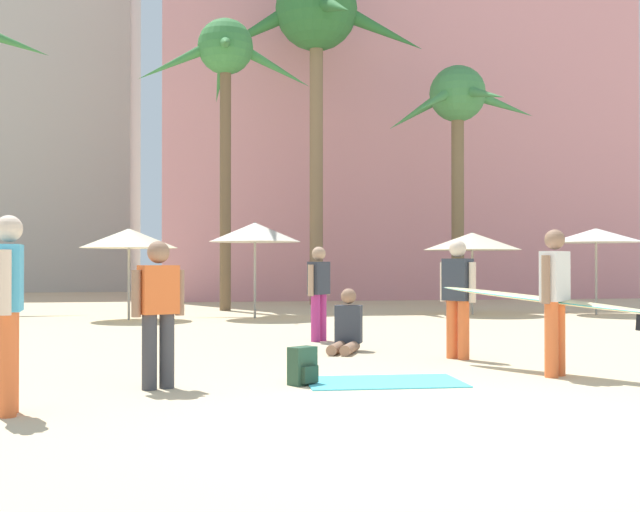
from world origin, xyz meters
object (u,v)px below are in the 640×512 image
cafe_umbrella_0 (472,241)px  person_far_left (9,305)px  cafe_umbrella_1 (596,235)px  cafe_umbrella_3 (255,232)px  backpack (303,367)px  cafe_umbrella_2 (129,238)px  palm_tree_center (458,109)px  person_mid_center (347,329)px  person_mid_left (319,290)px  palm_tree_far_right (225,67)px  person_near_right (458,294)px  person_mid_right (550,298)px  beach_towel (384,382)px  person_near_left (158,308)px  palm_tree_right (317,23)px

cafe_umbrella_0 → person_far_left: size_ratio=1.45×
cafe_umbrella_1 → cafe_umbrella_3: 8.97m
cafe_umbrella_0 → backpack: 12.90m
person_far_left → cafe_umbrella_2: bearing=-96.9°
palm_tree_center → person_mid_center: size_ratio=7.76×
person_far_left → person_mid_left: (3.83, 6.06, -0.08)m
palm_tree_far_right → person_near_right: palm_tree_far_right is taller
palm_tree_center → person_mid_right: palm_tree_center is taller
palm_tree_far_right → cafe_umbrella_0: (6.34, -2.82, -5.04)m
palm_tree_center → person_mid_left: 13.47m
beach_towel → person_mid_center: person_mid_center is taller
palm_tree_far_right → person_mid_left: palm_tree_far_right is taller
palm_tree_far_right → cafe_umbrella_2: palm_tree_far_right is taller
person_near_right → palm_tree_center: bearing=-143.3°
cafe_umbrella_3 → person_mid_right: cafe_umbrella_3 is taller
palm_tree_center → palm_tree_far_right: 7.63m
person_near_right → person_near_left: size_ratio=1.06×
cafe_umbrella_3 → person_mid_center: size_ratio=2.37×
person_mid_right → person_mid_left: bearing=-15.6°
cafe_umbrella_1 → person_near_left: cafe_umbrella_1 is taller
person_mid_right → person_far_left: (-5.88, -1.53, 0.04)m
cafe_umbrella_2 → backpack: 11.04m
person_near_left → person_mid_left: person_mid_left is taller
person_mid_right → person_mid_center: person_mid_right is taller
cafe_umbrella_0 → beach_towel: size_ratio=1.47×
cafe_umbrella_1 → backpack: cafe_umbrella_1 is taller
palm_tree_center → cafe_umbrella_3: bearing=-145.5°
person_mid_center → person_near_left: bearing=-17.8°
person_far_left → person_near_left: bearing=-141.2°
person_mid_center → palm_tree_center: bearing=176.1°
palm_tree_right → cafe_umbrella_0: (3.21, -5.60, -7.30)m
person_near_left → beach_towel: bearing=65.1°
cafe_umbrella_3 → person_mid_center: (0.73, -7.51, -1.77)m
palm_tree_far_right → person_mid_right: (3.19, -13.73, -6.04)m
person_near_left → palm_tree_center: bearing=124.2°
beach_towel → person_near_right: 2.67m
person_far_left → person_near_right: bearing=-154.4°
person_mid_center → person_near_right: size_ratio=0.59×
beach_towel → person_mid_center: bearing=86.0°
palm_tree_right → beach_towel: 19.25m
palm_tree_center → person_mid_center: palm_tree_center is taller
cafe_umbrella_2 → person_mid_left: size_ratio=1.40×
palm_tree_center → person_near_left: palm_tree_center is taller
cafe_umbrella_0 → person_mid_right: (-3.16, -10.91, -0.99)m
palm_tree_right → person_mid_center: (-1.85, -13.64, -8.89)m
person_mid_center → person_near_right: person_near_right is taller
cafe_umbrella_3 → person_near_left: cafe_umbrella_3 is taller
cafe_umbrella_1 → person_near_right: 11.06m
beach_towel → palm_tree_right: bearing=83.0°
palm_tree_far_right → cafe_umbrella_3: 5.93m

